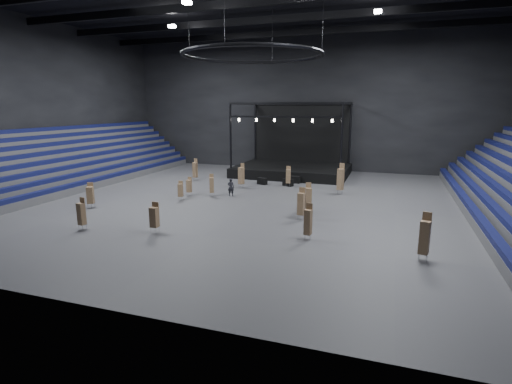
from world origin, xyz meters
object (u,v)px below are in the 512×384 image
(chair_stack_4, at_px, (308,198))
(man_center, at_px, (231,187))
(chair_stack_9, at_px, (154,217))
(chair_stack_11, at_px, (341,179))
(chair_stack_3, at_px, (308,221))
(crew_member, at_px, (303,202))
(chair_stack_10, at_px, (90,195))
(flight_case_left, at_px, (262,181))
(chair_stack_2, at_px, (301,203))
(chair_stack_0, at_px, (189,186))
(chair_stack_6, at_px, (425,237))
(stage, at_px, (294,163))
(chair_stack_13, at_px, (81,213))
(flight_case_right, at_px, (295,180))
(chair_stack_7, at_px, (241,175))
(chair_stack_8, at_px, (195,170))
(flight_case_mid, at_px, (288,182))
(chair_stack_5, at_px, (288,176))
(chair_stack_1, at_px, (212,185))
(chair_stack_12, at_px, (180,190))

(chair_stack_4, relative_size, man_center, 1.44)
(chair_stack_9, relative_size, chair_stack_11, 0.70)
(chair_stack_3, distance_m, crew_member, 7.24)
(chair_stack_10, distance_m, chair_stack_11, 23.48)
(flight_case_left, height_order, chair_stack_2, chair_stack_2)
(chair_stack_0, xyz_separation_m, chair_stack_6, (20.79, -10.95, 0.46))
(chair_stack_2, distance_m, chair_stack_4, 2.20)
(chair_stack_9, relative_size, chair_stack_10, 0.97)
(chair_stack_11, height_order, man_center, chair_stack_11)
(stage, xyz_separation_m, chair_stack_13, (-8.74, -28.22, -0.24))
(flight_case_right, xyz_separation_m, crew_member, (3.61, -12.21, 0.44))
(chair_stack_3, height_order, chair_stack_7, chair_stack_7)
(man_center, bearing_deg, chair_stack_9, 75.81)
(chair_stack_8, relative_size, chair_stack_10, 1.16)
(flight_case_mid, bearing_deg, chair_stack_2, -71.50)
(chair_stack_10, bearing_deg, chair_stack_5, 22.94)
(flight_case_right, bearing_deg, man_center, -117.34)
(chair_stack_7, bearing_deg, chair_stack_3, -33.17)
(chair_stack_4, bearing_deg, chair_stack_13, -166.57)
(chair_stack_1, bearing_deg, chair_stack_6, -55.65)
(chair_stack_1, relative_size, chair_stack_6, 0.78)
(chair_stack_7, distance_m, crew_member, 11.52)
(chair_stack_0, xyz_separation_m, chair_stack_7, (3.49, 5.32, 0.37))
(chair_stack_5, relative_size, chair_stack_8, 0.87)
(stage, bearing_deg, chair_stack_5, -80.55)
(chair_stack_13, bearing_deg, man_center, 71.98)
(stage, bearing_deg, chair_stack_11, -54.80)
(crew_member, bearing_deg, flight_case_mid, 12.67)
(chair_stack_8, bearing_deg, chair_stack_9, -63.43)
(chair_stack_1, bearing_deg, chair_stack_9, -108.37)
(flight_case_mid, relative_size, chair_stack_9, 0.54)
(chair_stack_4, bearing_deg, chair_stack_2, -114.03)
(chair_stack_12, bearing_deg, chair_stack_5, 35.24)
(chair_stack_6, bearing_deg, flight_case_right, 135.78)
(chair_stack_11, bearing_deg, chair_stack_0, -138.78)
(chair_stack_6, bearing_deg, chair_stack_7, 151.66)
(chair_stack_3, bearing_deg, chair_stack_0, 156.24)
(chair_stack_9, xyz_separation_m, chair_stack_11, (10.66, 16.90, 0.40))
(chair_stack_0, height_order, chair_stack_9, chair_stack_9)
(flight_case_right, relative_size, chair_stack_0, 0.65)
(chair_stack_0, xyz_separation_m, chair_stack_1, (2.22, 0.50, 0.15))
(chair_stack_4, height_order, chair_stack_7, chair_stack_7)
(chair_stack_13, bearing_deg, chair_stack_9, 16.29)
(chair_stack_11, distance_m, crew_member, 8.23)
(chair_stack_7, bearing_deg, flight_case_right, 64.17)
(flight_case_mid, height_order, chair_stack_12, chair_stack_12)
(chair_stack_4, bearing_deg, chair_stack_0, 147.24)
(chair_stack_2, bearing_deg, chair_stack_12, 172.75)
(chair_stack_12, bearing_deg, chair_stack_8, 94.51)
(chair_stack_2, xyz_separation_m, chair_stack_6, (8.45, -6.05, 0.14))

